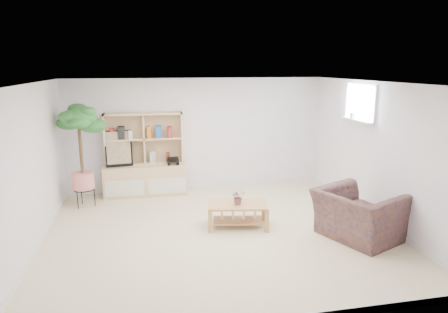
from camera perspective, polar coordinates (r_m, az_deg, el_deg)
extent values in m
cube|color=beige|center=(6.63, -0.78, -10.71)|extent=(5.50, 5.00, 0.01)
cube|color=white|center=(6.09, -0.85, 10.48)|extent=(5.50, 5.00, 0.01)
cube|color=white|center=(8.67, -3.88, 3.19)|extent=(5.50, 0.01, 2.40)
cube|color=white|center=(3.93, 6.03, -8.92)|extent=(5.50, 0.01, 2.40)
cube|color=white|center=(6.36, -25.96, -1.67)|extent=(0.01, 5.00, 2.40)
cube|color=white|center=(7.27, 21.02, 0.46)|extent=(0.01, 5.00, 2.40)
cube|color=white|center=(7.65, 18.42, 4.90)|extent=(0.14, 1.00, 0.04)
imported|color=#1D5E26|center=(6.65, 2.04, -5.78)|extent=(0.27, 0.25, 0.25)
imported|color=#141C3F|center=(6.60, 18.63, -7.47)|extent=(1.41, 1.49, 0.87)
imported|color=#2C7236|center=(7.77, 17.93, 6.01)|extent=(0.14, 0.12, 0.22)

